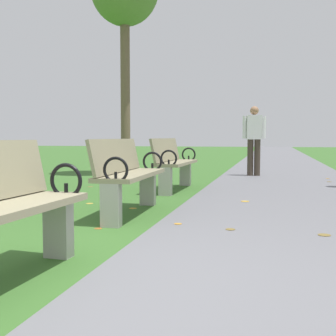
# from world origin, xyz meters

# --- Properties ---
(ground_plane) EXTENTS (80.00, 80.00, 0.00)m
(ground_plane) POSITION_xyz_m (0.00, 0.00, 0.00)
(ground_plane) COLOR #386628
(paved_walkway) EXTENTS (2.87, 44.00, 0.02)m
(paved_walkway) POSITION_xyz_m (1.43, 18.00, 0.01)
(paved_walkway) COLOR slate
(paved_walkway) RESTS_ON ground
(park_bench_2) EXTENTS (0.51, 1.61, 0.90)m
(park_bench_2) POSITION_xyz_m (-0.50, 2.50, 0.49)
(park_bench_2) COLOR gray
(park_bench_2) RESTS_ON ground
(park_bench_3) EXTENTS (0.50, 1.61, 0.90)m
(park_bench_3) POSITION_xyz_m (-0.50, 4.96, 0.49)
(park_bench_3) COLOR gray
(park_bench_3) RESTS_ON ground
(pedestrian_walking) EXTENTS (0.53, 0.26, 1.62)m
(pedestrian_walking) POSITION_xyz_m (0.75, 7.96, 0.93)
(pedestrian_walking) COLOR #3D3328
(pedestrian_walking) RESTS_ON paved_walkway
(scattered_leaves) EXTENTS (5.27, 9.42, 0.02)m
(scattered_leaves) POSITION_xyz_m (-0.12, 2.40, 0.01)
(scattered_leaves) COLOR gold
(scattered_leaves) RESTS_ON ground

